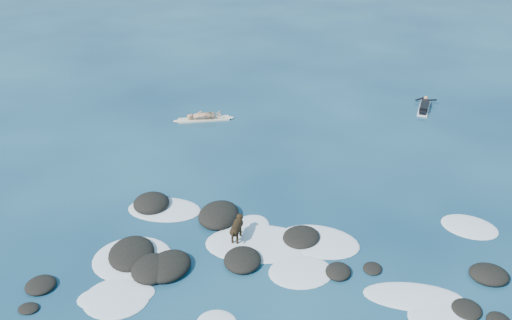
# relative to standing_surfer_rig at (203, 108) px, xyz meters

# --- Properties ---
(ground) EXTENTS (160.00, 160.00, 0.00)m
(ground) POSITION_rel_standing_surfer_rig_xyz_m (5.47, -9.26, -0.67)
(ground) COLOR #0A2642
(ground) RESTS_ON ground
(reef_rocks) EXTENTS (14.30, 7.71, 0.58)m
(reef_rocks) POSITION_rel_standing_surfer_rig_xyz_m (3.75, -10.37, -0.55)
(reef_rocks) COLOR black
(reef_rocks) RESTS_ON ground
(breaking_foam) EXTENTS (13.50, 7.89, 0.12)m
(breaking_foam) POSITION_rel_standing_surfer_rig_xyz_m (4.73, -10.08, -0.66)
(breaking_foam) COLOR white
(breaking_foam) RESTS_ON ground
(standing_surfer_rig) EXTENTS (2.88, 1.33, 1.69)m
(standing_surfer_rig) POSITION_rel_standing_surfer_rig_xyz_m (0.00, 0.00, 0.00)
(standing_surfer_rig) COLOR beige
(standing_surfer_rig) RESTS_ON ground
(paddling_surfer_rig) EXTENTS (1.08, 2.44, 0.42)m
(paddling_surfer_rig) POSITION_rel_standing_surfer_rig_xyz_m (10.64, 3.51, -0.52)
(paddling_surfer_rig) COLOR silver
(paddling_surfer_rig) RESTS_ON ground
(dog) EXTENTS (0.34, 1.26, 0.80)m
(dog) POSITION_rel_standing_surfer_rig_xyz_m (3.76, -9.31, -0.14)
(dog) COLOR black
(dog) RESTS_ON ground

